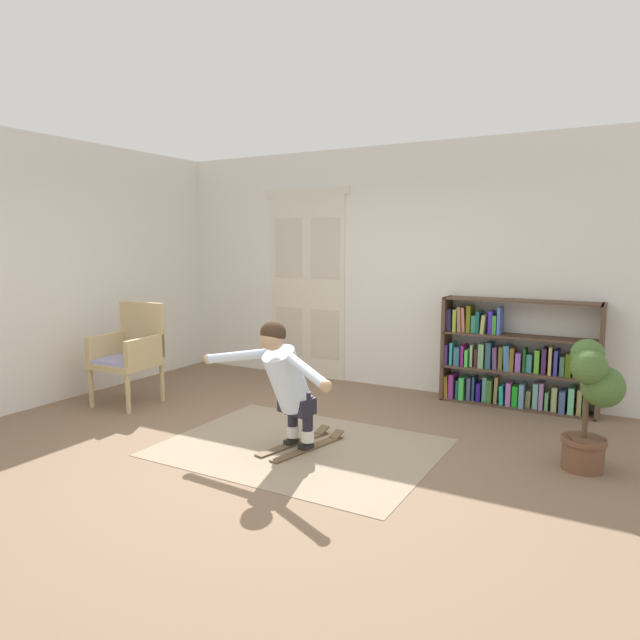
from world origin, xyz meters
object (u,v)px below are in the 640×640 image
bookshelf (511,362)px  person_skier (285,377)px  wicker_chair (131,351)px  potted_plant (592,398)px  skis_pair (303,444)px

bookshelf → person_skier: bookshelf is taller
bookshelf → wicker_chair: bookshelf is taller
bookshelf → person_skier: bearing=-120.2°
potted_plant → person_skier: size_ratio=0.70×
wicker_chair → person_skier: person_skier is taller
bookshelf → wicker_chair: 4.14m
wicker_chair → person_skier: (2.31, -0.46, 0.08)m
wicker_chair → potted_plant: 4.57m
wicker_chair → skis_pair: size_ratio=1.25×
bookshelf → potted_plant: (0.88, -1.50, 0.09)m
skis_pair → person_skier: 0.67m
potted_plant → person_skier: person_skier is taller
skis_pair → person_skier: (-0.05, -0.20, 0.64)m
bookshelf → skis_pair: (-1.32, -2.16, -0.46)m
person_skier → bookshelf: bearing=59.8°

